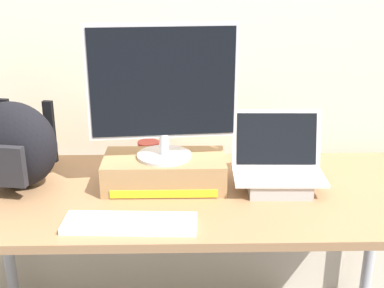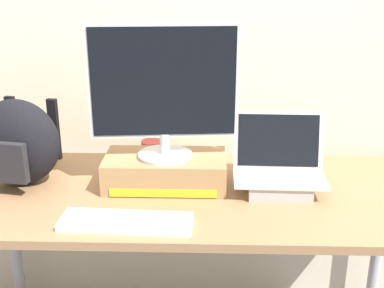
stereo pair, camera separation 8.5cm
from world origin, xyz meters
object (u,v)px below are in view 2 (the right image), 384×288
(toner_box_yellow, at_px, (165,171))
(messenger_backpack, at_px, (18,142))
(plush_toy, at_px, (45,148))
(open_laptop, at_px, (278,175))
(coffee_mug, at_px, (153,152))
(desktop_monitor, at_px, (164,90))
(external_keyboard, at_px, (126,221))

(toner_box_yellow, height_order, messenger_backpack, messenger_backpack)
(toner_box_yellow, relative_size, plush_toy, 4.47)
(open_laptop, distance_m, coffee_mug, 0.54)
(open_laptop, xyz_separation_m, messenger_backpack, (-0.95, 0.03, 0.10))
(desktop_monitor, distance_m, messenger_backpack, 0.58)
(messenger_backpack, bearing_deg, plush_toy, 95.79)
(open_laptop, bearing_deg, plush_toy, 165.45)
(open_laptop, bearing_deg, toner_box_yellow, 177.29)
(external_keyboard, distance_m, coffee_mug, 0.53)
(open_laptop, distance_m, messenger_backpack, 0.96)
(desktop_monitor, xyz_separation_m, external_keyboard, (-0.10, -0.30, -0.35))
(open_laptop, xyz_separation_m, external_keyboard, (-0.51, -0.27, -0.04))
(desktop_monitor, relative_size, messenger_backpack, 1.50)
(external_keyboard, xyz_separation_m, messenger_backpack, (-0.44, 0.31, 0.15))
(coffee_mug, bearing_deg, toner_box_yellow, -72.57)
(desktop_monitor, distance_m, coffee_mug, 0.39)
(toner_box_yellow, height_order, external_keyboard, toner_box_yellow)
(toner_box_yellow, xyz_separation_m, coffee_mug, (-0.07, 0.22, -0.01))
(external_keyboard, bearing_deg, coffee_mug, 89.31)
(coffee_mug, bearing_deg, external_keyboard, -93.38)
(external_keyboard, distance_m, plush_toy, 0.69)
(open_laptop, height_order, external_keyboard, open_laptop)
(plush_toy, bearing_deg, messenger_backpack, -94.71)
(toner_box_yellow, height_order, coffee_mug, toner_box_yellow)
(toner_box_yellow, height_order, plush_toy, toner_box_yellow)
(desktop_monitor, bearing_deg, open_laptop, -9.05)
(open_laptop, relative_size, external_keyboard, 0.78)
(coffee_mug, bearing_deg, desktop_monitor, -72.63)
(coffee_mug, xyz_separation_m, plush_toy, (-0.45, 0.02, 0.00))
(messenger_backpack, height_order, plush_toy, messenger_backpack)
(toner_box_yellow, bearing_deg, messenger_backpack, 179.49)
(toner_box_yellow, distance_m, plush_toy, 0.57)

